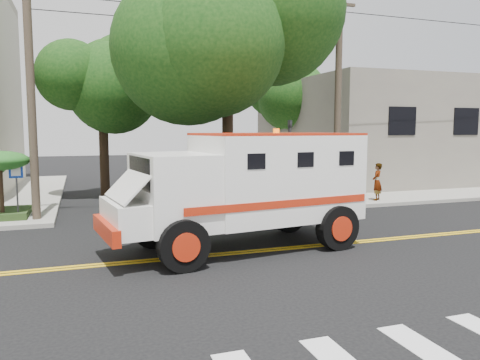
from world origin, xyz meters
name	(u,v)px	position (x,y,z in m)	size (l,w,h in m)	color
ground	(248,252)	(0.00, 0.00, 0.00)	(100.00, 100.00, 0.00)	black
sidewalk_ne	(376,180)	(13.50, 13.50, 0.07)	(17.00, 17.00, 0.15)	gray
building_right	(393,131)	(15.00, 14.00, 3.15)	(14.00, 12.00, 6.00)	slate
utility_pole_left	(31,91)	(-5.60, 6.00, 4.50)	(0.28, 0.28, 9.00)	#382D23
utility_pole_right	(338,99)	(6.30, 6.20, 4.50)	(0.28, 0.28, 9.00)	#382D23
tree_main	(240,26)	(1.94, 6.21, 7.20)	(6.08, 5.70, 9.85)	black
tree_left	(109,76)	(-2.68, 11.79, 5.73)	(4.48, 4.20, 7.70)	black
tree_right	(295,84)	(8.84, 15.77, 6.09)	(4.80, 4.50, 8.20)	black
traffic_signal	(289,155)	(3.80, 5.60, 2.23)	(0.15, 0.18, 3.60)	#3F3F42
accessibility_sign	(17,184)	(-6.20, 6.17, 1.37)	(0.45, 0.10, 2.02)	#3F3F42
armored_truck	(247,183)	(0.13, 0.39, 1.78)	(7.16, 3.54, 3.13)	white
pedestrian_a	(377,182)	(8.11, 5.81, 0.97)	(0.59, 0.39, 1.63)	gray
pedestrian_b	(328,184)	(5.50, 5.50, 1.01)	(0.84, 0.65, 1.72)	gray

